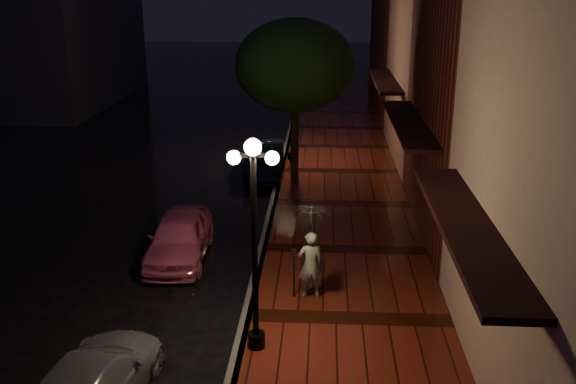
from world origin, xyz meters
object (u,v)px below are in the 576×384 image
at_px(street_tree, 295,68).
at_px(woman_with_umbrella, 311,237).
at_px(parking_meter, 294,268).
at_px(streetlamp_far, 292,100).
at_px(navy_car, 265,159).
at_px(pink_car, 179,237).
at_px(streetlamp_near, 254,234).
at_px(silver_car, 92,383).

relative_size(street_tree, woman_with_umbrella, 2.56).
bearing_deg(street_tree, parking_meter, -87.46).
relative_size(streetlamp_far, navy_car, 1.11).
xyz_separation_m(pink_car, navy_car, (1.57, 7.76, 0.01)).
distance_m(streetlamp_near, streetlamp_far, 14.00).
bearing_deg(navy_car, pink_car, -103.67).
xyz_separation_m(streetlamp_near, silver_car, (-2.65, -1.97, -2.04)).
bearing_deg(streetlamp_far, parking_meter, -86.85).
xyz_separation_m(pink_car, parking_meter, (3.17, -2.26, 0.24)).
bearing_deg(streetlamp_near, silver_car, -143.31).
bearing_deg(parking_meter, streetlamp_near, -108.09).
bearing_deg(woman_with_umbrella, street_tree, -93.87).
height_order(navy_car, silver_car, navy_car).
bearing_deg(pink_car, parking_meter, -37.63).
height_order(street_tree, silver_car, street_tree).
height_order(streetlamp_far, silver_car, streetlamp_far).
bearing_deg(pink_car, streetlamp_near, -62.57).
distance_m(pink_car, navy_car, 7.92).
height_order(navy_car, woman_with_umbrella, woman_with_umbrella).
relative_size(streetlamp_far, street_tree, 0.74).
distance_m(streetlamp_far, woman_with_umbrella, 11.90).
height_order(streetlamp_near, navy_car, streetlamp_near).
bearing_deg(streetlamp_near, streetlamp_far, 90.00).
bearing_deg(streetlamp_near, pink_car, 119.64).
bearing_deg(street_tree, navy_car, 135.01).
distance_m(streetlamp_far, parking_meter, 11.96).
height_order(streetlamp_far, parking_meter, streetlamp_far).
height_order(streetlamp_near, streetlamp_far, same).
distance_m(street_tree, pink_car, 7.99).
distance_m(streetlamp_near, street_tree, 11.12).
relative_size(pink_car, navy_car, 0.95).
bearing_deg(pink_car, navy_car, 76.33).
distance_m(navy_car, parking_meter, 10.15).
bearing_deg(silver_car, parking_meter, -121.95).
relative_size(pink_car, parking_meter, 3.10).
bearing_deg(pink_car, silver_car, -93.34).
relative_size(streetlamp_near, streetlamp_far, 1.00).
height_order(street_tree, navy_car, street_tree).
xyz_separation_m(streetlamp_far, navy_car, (-0.95, -1.80, -1.96)).
xyz_separation_m(streetlamp_far, silver_car, (-2.65, -15.97, -2.04)).
bearing_deg(streetlamp_near, navy_car, 94.45).
bearing_deg(silver_car, streetlamp_far, -92.90).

